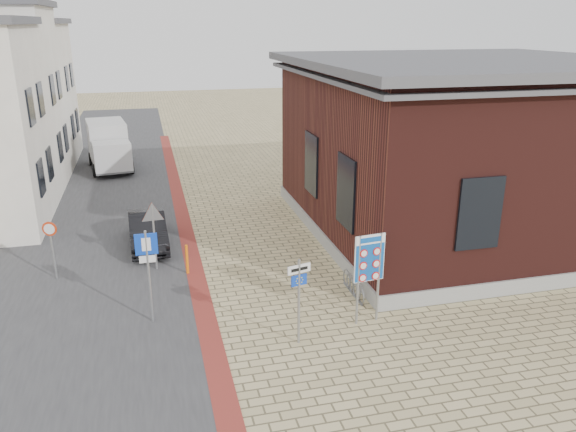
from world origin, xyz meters
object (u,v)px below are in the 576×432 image
border_sign (369,260)px  bollard (187,260)px  box_truck (109,145)px  parking_sign (148,260)px  sedan (148,230)px  essen_sign (299,289)px

border_sign → bollard: bearing=129.4°
box_truck → parking_sign: (1.94, -18.73, 0.53)m
box_truck → bollard: box_truck is taller
sedan → essen_sign: size_ratio=1.60×
box_truck → bollard: size_ratio=5.07×
box_truck → parking_sign: parking_sign is taller
border_sign → essen_sign: border_sign is taller
bollard → box_truck: bearing=101.4°
sedan → parking_sign: size_ratio=1.39×
parking_sign → bollard: parking_sign is taller
sedan → bollard: size_ratio=3.67×
sedan → box_truck: 12.95m
sedan → bollard: (1.24, -2.95, -0.11)m
box_truck → parking_sign: 18.84m
parking_sign → bollard: bearing=68.3°
sedan → border_sign: (5.90, -7.45, 1.27)m
bollard → sedan: bearing=112.7°
box_truck → bollard: bearing=-86.4°
sedan → box_truck: box_truck is taller
border_sign → bollard: border_sign is taller
essen_sign → parking_sign: parking_sign is taller
box_truck → bollard: (3.17, -15.73, -0.85)m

